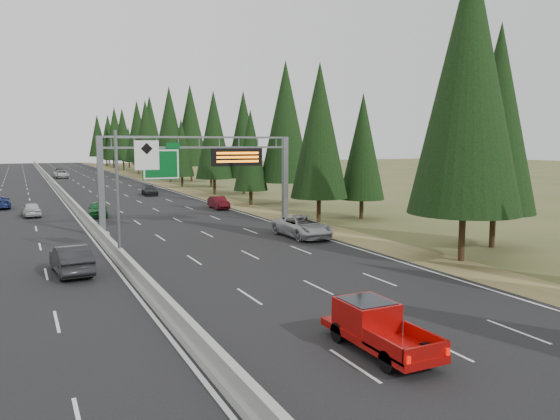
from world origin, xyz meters
The scene contains 16 objects.
road centered at (0.00, 80.00, 0.04)m, with size 32.00×260.00×0.08m, color black.
shoulder_right centered at (17.80, 80.00, 0.03)m, with size 3.60×260.00×0.06m, color olive.
median_barrier centered at (0.00, 80.00, 0.41)m, with size 0.70×260.00×0.85m.
sign_gantry centered at (8.92, 34.88, 5.27)m, with size 16.75×0.98×7.80m.
hov_sign_pole centered at (0.58, 24.97, 4.72)m, with size 2.80×0.50×8.00m.
tree_row_right centered at (22.00, 78.04, 9.49)m, with size 12.40×239.65×18.94m.
silver_minivan centered at (14.26, 27.97, 0.91)m, with size 2.75×5.96×1.66m, color #B0B0B5.
red_pickup centered at (5.69, 6.51, 0.99)m, with size 1.80×5.05×1.65m.
car_ahead_green centered at (1.56, 47.29, 0.82)m, with size 1.76×4.37×1.49m, color #155C27.
car_ahead_dkred centered at (14.50, 48.26, 0.76)m, with size 1.44×4.12×1.36m, color #510B13.
car_ahead_dkgrey centered at (11.06, 67.53, 0.75)m, with size 1.87×4.60×1.34m, color black.
car_ahead_white centered at (2.67, 113.50, 0.91)m, with size 2.74×5.95×1.65m, color #BABABA.
car_ahead_far centered at (3.14, 126.18, 0.90)m, with size 1.93×4.80×1.64m, color #232326.
car_onc_near centered at (-2.95, 22.96, 0.89)m, with size 1.72×4.92×1.62m, color black.
car_onc_blue centered at (-7.35, 59.05, 0.77)m, with size 1.93×4.75×1.38m, color navy.
car_onc_white centered at (-4.41, 50.17, 0.79)m, with size 1.67×4.16×1.42m, color silver.
Camera 1 is at (-5.32, -8.87, 7.31)m, focal length 35.00 mm.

